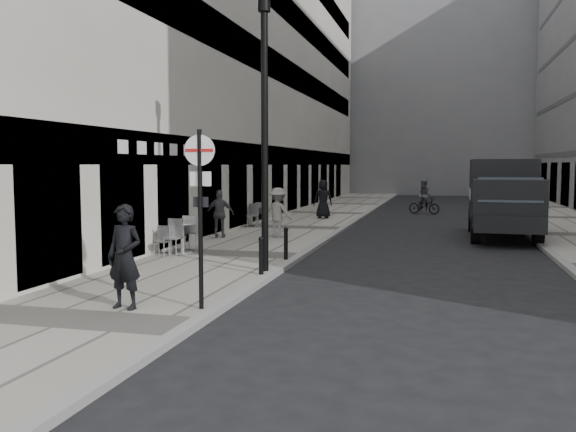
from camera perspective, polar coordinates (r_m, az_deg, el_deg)
name	(u,v)px	position (r m, az deg, el deg)	size (l,w,h in m)	color
ground	(89,397)	(7.60, -18.17, -15.79)	(120.00, 120.00, 0.00)	black
sidewalk	(293,228)	(24.83, 0.48, -1.16)	(4.00, 60.00, 0.12)	#A9A298
building_left	(248,41)	(32.67, -3.78, 16.02)	(4.00, 45.00, 18.00)	silver
building_far	(420,79)	(62.59, 12.23, 12.38)	(24.00, 16.00, 22.00)	gray
walking_man	(125,257)	(11.05, -15.04, -3.70)	(0.67, 0.44, 1.84)	black
sign_post	(200,194)	(10.66, -8.22, 2.00)	(0.54, 0.12, 3.13)	black
lamppost	(265,120)	(14.44, -2.20, 8.94)	(0.29, 0.29, 6.41)	black
bollard_near	(286,244)	(16.26, -0.21, -2.68)	(0.11, 0.11, 0.81)	black
bollard_far	(261,257)	(14.08, -2.52, -3.83)	(0.11, 0.11, 0.82)	black
panel_van	(503,194)	(23.44, 19.46, 1.99)	(2.36, 6.09, 2.84)	black
cyclist	(424,201)	(33.60, 12.63, 1.42)	(1.82, 1.16, 1.85)	black
pedestrian_a	(220,214)	(21.24, -6.40, 0.21)	(0.97, 0.41, 1.66)	#505055
pedestrian_b	(278,213)	(21.13, -0.96, 0.32)	(1.12, 0.65, 1.74)	gray
pedestrian_c	(323,199)	(28.86, 3.30, 1.60)	(0.89, 0.58, 1.82)	black
cafe_table_near	(183,235)	(17.71, -9.81, -1.76)	(0.80, 1.80, 1.02)	silver
cafe_table_mid	(170,239)	(17.62, -10.97, -2.12)	(0.65, 1.47, 0.84)	#BBBBBE
cafe_table_far	(257,214)	(25.39, -2.92, 0.17)	(0.73, 1.64, 0.93)	#BDBDC0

